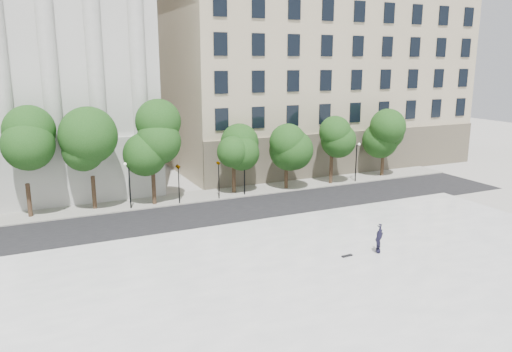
# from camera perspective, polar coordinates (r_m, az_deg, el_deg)

# --- Properties ---
(ground) EXTENTS (160.00, 160.00, 0.00)m
(ground) POSITION_cam_1_polar(r_m,az_deg,el_deg) (27.47, 8.48, -14.70)
(ground) COLOR #B9B6AF
(ground) RESTS_ON ground
(plaza) EXTENTS (44.00, 22.00, 0.45)m
(plaza) POSITION_cam_1_polar(r_m,az_deg,el_deg) (29.65, 5.25, -11.95)
(plaza) COLOR white
(plaza) RESTS_ON ground
(street) EXTENTS (60.00, 8.00, 0.02)m
(street) POSITION_cam_1_polar(r_m,az_deg,el_deg) (42.48, -4.98, -4.45)
(street) COLOR black
(street) RESTS_ON ground
(far_sidewalk) EXTENTS (60.00, 4.00, 0.12)m
(far_sidewalk) POSITION_cam_1_polar(r_m,az_deg,el_deg) (47.92, -7.45, -2.42)
(far_sidewalk) COLOR #9F9D93
(far_sidewalk) RESTS_ON ground
(building_east) EXTENTS (36.00, 26.15, 23.00)m
(building_east) POSITION_cam_1_polar(r_m,az_deg,el_deg) (68.02, 4.86, 11.62)
(building_east) COLOR #BBAB8E
(building_east) RESTS_ON ground
(traffic_light_west) EXTENTS (0.65, 1.87, 4.24)m
(traffic_light_west) POSITION_cam_1_polar(r_m,az_deg,el_deg) (45.04, -8.89, 1.34)
(traffic_light_west) COLOR black
(traffic_light_west) RESTS_ON ground
(traffic_light_east) EXTENTS (0.55, 1.61, 4.13)m
(traffic_light_east) POSITION_cam_1_polar(r_m,az_deg,el_deg) (46.24, -4.31, 1.62)
(traffic_light_east) COLOR black
(traffic_light_east) RESTS_ON ground
(person_lying) EXTENTS (1.67, 2.00, 0.53)m
(person_lying) POSITION_cam_1_polar(r_m,az_deg,el_deg) (33.89, 13.77, -8.12)
(person_lying) COLOR black
(person_lying) RESTS_ON plaza
(skateboard) EXTENTS (0.79, 0.25, 0.08)m
(skateboard) POSITION_cam_1_polar(r_m,az_deg,el_deg) (32.99, 10.36, -8.96)
(skateboard) COLOR black
(skateboard) RESTS_ON plaza
(street_trees) EXTENTS (46.87, 5.04, 7.92)m
(street_trees) POSITION_cam_1_polar(r_m,az_deg,el_deg) (45.46, -11.13, 3.22)
(street_trees) COLOR #382619
(street_trees) RESTS_ON ground
(lamp_posts) EXTENTS (37.08, 0.28, 4.26)m
(lamp_posts) POSITION_cam_1_polar(r_m,az_deg,el_deg) (45.91, -7.20, 0.51)
(lamp_posts) COLOR black
(lamp_posts) RESTS_ON ground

